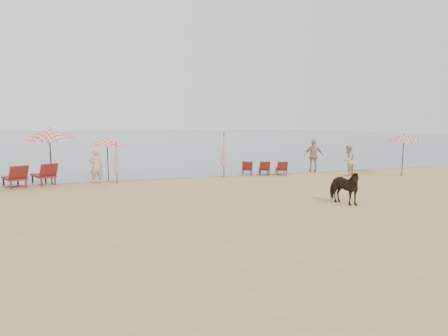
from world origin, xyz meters
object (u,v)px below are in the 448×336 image
object	(u,v)px
lounger_cluster_right	(264,168)
umbrella_open_left_a	(107,142)
umbrella_open_right	(404,138)
beachgoer_right_b	(314,156)
beachgoer_left	(96,166)
lounger_cluster_left	(0,178)
umbrella_closed_right	(224,149)
umbrella_closed_left	(116,157)
beachgoer_right_a	(348,160)
umbrella_open_left_b	(49,133)
cow	(343,187)

from	to	relation	value
lounger_cluster_right	umbrella_open_left_a	distance (m)	8.46
umbrella_open_right	umbrella_open_left_a	bearing A→B (deg)	156.18
umbrella_open_left_a	beachgoer_right_b	size ratio (longest dim) A/B	1.13
beachgoer_left	lounger_cluster_left	bearing A→B (deg)	-0.87
umbrella_closed_right	umbrella_closed_left	bearing A→B (deg)	-178.13
umbrella_closed_right	beachgoer_right_b	size ratio (longest dim) A/B	1.27
beachgoer_right_a	lounger_cluster_right	bearing A→B (deg)	-46.40
lounger_cluster_left	umbrella_open_left_b	distance (m)	2.83
beachgoer_right_a	beachgoer_right_b	world-z (taller)	beachgoer_right_b
beachgoer_right_b	lounger_cluster_right	bearing A→B (deg)	22.02
umbrella_closed_left	beachgoer_right_b	bearing A→B (deg)	3.59
cow	lounger_cluster_right	bearing A→B (deg)	71.68
umbrella_open_left_b	umbrella_closed_left	world-z (taller)	umbrella_open_left_b
umbrella_open_right	beachgoer_left	xyz separation A→B (m)	(-15.80, 2.42, -1.22)
umbrella_open_left_b	umbrella_closed_right	world-z (taller)	umbrella_open_left_b
lounger_cluster_right	beachgoer_left	size ratio (longest dim) A/B	1.70
lounger_cluster_right	beachgoer_right_a	xyz separation A→B (m)	(4.24, -1.67, 0.46)
lounger_cluster_right	cow	world-z (taller)	cow
lounger_cluster_left	cow	world-z (taller)	cow
cow	beachgoer_right_b	world-z (taller)	beachgoer_right_b
umbrella_open_right	beachgoer_left	distance (m)	16.03
lounger_cluster_left	umbrella_closed_left	size ratio (longest dim) A/B	2.41
beachgoer_right_b	umbrella_closed_left	bearing A→B (deg)	21.08
umbrella_closed_right	cow	distance (m)	7.89
beachgoer_right_a	umbrella_open_right	bearing A→B (deg)	134.03
umbrella_open_left_a	umbrella_open_right	distance (m)	15.60
lounger_cluster_left	umbrella_open_left_b	xyz separation A→B (m)	(1.99, 0.65, 1.90)
lounger_cluster_left	beachgoer_right_a	world-z (taller)	beachgoer_right_a
umbrella_open_left_b	umbrella_closed_left	xyz separation A→B (m)	(2.93, -0.41, -1.16)
umbrella_open_right	cow	xyz separation A→B (m)	(-7.37, -5.12, -1.44)
umbrella_closed_right	beachgoer_left	xyz separation A→B (m)	(-6.40, -0.03, -0.68)
lounger_cluster_left	umbrella_closed_left	distance (m)	4.98
lounger_cluster_left	lounger_cluster_right	bearing A→B (deg)	-21.29
lounger_cluster_left	umbrella_open_left_b	size ratio (longest dim) A/B	1.75
umbrella_closed_left	beachgoer_left	bearing A→B (deg)	171.06
umbrella_closed_left	beachgoer_left	world-z (taller)	umbrella_closed_left
umbrella_open_left_a	umbrella_open_left_b	size ratio (longest dim) A/B	0.78
umbrella_open_right	beachgoer_right_a	size ratio (longest dim) A/B	1.36
umbrella_open_left_a	beachgoer_right_b	distance (m)	11.61
umbrella_open_left_b	beachgoer_right_b	world-z (taller)	umbrella_open_left_b
umbrella_open_right	umbrella_closed_right	distance (m)	9.73
umbrella_open_right	beachgoer_right_b	world-z (taller)	umbrella_open_right
lounger_cluster_left	umbrella_closed_left	world-z (taller)	umbrella_closed_left
beachgoer_left	beachgoer_right_a	world-z (taller)	beachgoer_right_a
lounger_cluster_right	umbrella_closed_left	size ratio (longest dim) A/B	1.41
beachgoer_left	beachgoer_right_b	bearing A→B (deg)	176.20
umbrella_open_left_b	beachgoer_left	bearing A→B (deg)	-29.82
cow	umbrella_open_right	bearing A→B (deg)	19.50
lounger_cluster_left	lounger_cluster_right	world-z (taller)	lounger_cluster_left
lounger_cluster_right	beachgoer_right_b	bearing A→B (deg)	24.75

